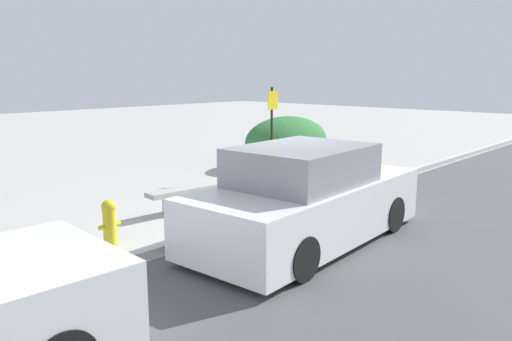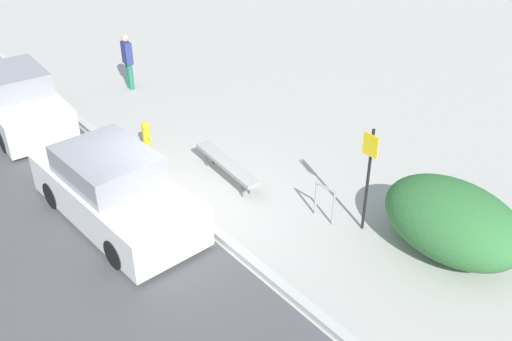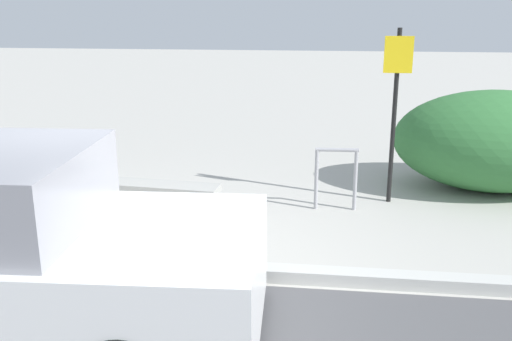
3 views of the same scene
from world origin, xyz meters
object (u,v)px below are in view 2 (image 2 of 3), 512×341
(parked_car_near, at_px, (114,190))
(bike_rack, at_px, (325,199))
(bench, at_px, (227,164))
(parked_car_far, at_px, (18,101))
(fire_hydrant, at_px, (146,135))
(sign_post, at_px, (368,171))
(pedestrian, at_px, (128,60))

(parked_car_near, bearing_deg, bike_rack, 47.32)
(bench, bearing_deg, bike_rack, 19.25)
(bike_rack, height_order, parked_car_near, parked_car_near)
(parked_car_near, relative_size, parked_car_far, 1.04)
(parked_car_far, bearing_deg, fire_hydrant, 32.68)
(bike_rack, xyz_separation_m, sign_post, (0.73, 0.39, 0.88))
(fire_hydrant, distance_m, parked_car_far, 4.02)
(sign_post, xyz_separation_m, parked_car_near, (-3.52, -3.77, -0.70))
(sign_post, height_order, parked_car_near, sign_post)
(fire_hydrant, bearing_deg, sign_post, 17.03)
(fire_hydrant, bearing_deg, bench, 16.38)
(bike_rack, relative_size, pedestrian, 0.47)
(pedestrian, bearing_deg, bike_rack, 3.74)
(fire_hydrant, bearing_deg, parked_car_far, -150.05)
(bike_rack, xyz_separation_m, parked_car_far, (-8.52, -3.38, 0.19))
(parked_car_near, bearing_deg, bench, 82.33)
(fire_hydrant, xyz_separation_m, pedestrian, (-3.87, 1.59, 0.53))
(bike_rack, relative_size, fire_hydrant, 1.08)
(fire_hydrant, height_order, pedestrian, pedestrian)
(bench, relative_size, fire_hydrant, 3.09)
(bench, height_order, pedestrian, pedestrian)
(fire_hydrant, bearing_deg, bike_rack, 15.24)
(pedestrian, xyz_separation_m, parked_car_far, (0.40, -3.59, -0.24))
(parked_car_far, bearing_deg, bike_rack, 24.34)
(pedestrian, height_order, parked_car_far, pedestrian)
(bench, height_order, bike_rack, bike_rack)
(bike_rack, bearing_deg, parked_car_far, -158.38)
(pedestrian, bearing_deg, parked_car_near, -25.28)
(bench, bearing_deg, parked_car_near, -89.45)
(sign_post, xyz_separation_m, parked_car_far, (-9.25, -3.77, -0.69))
(bike_rack, bearing_deg, parked_car_near, -129.56)
(sign_post, relative_size, parked_car_far, 0.54)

